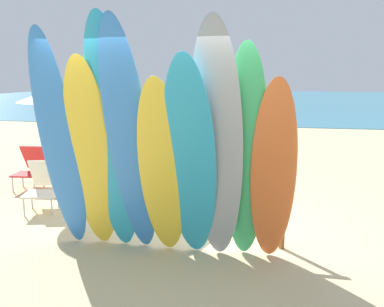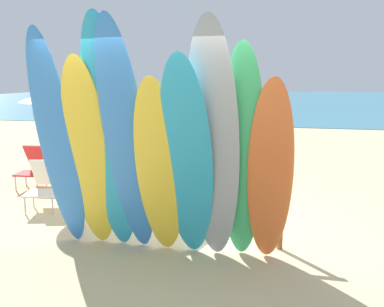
# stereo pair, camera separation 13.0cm
# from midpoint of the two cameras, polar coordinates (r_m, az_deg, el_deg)

# --- Properties ---
(ground) EXTENTS (60.00, 60.00, 0.00)m
(ground) POSITION_cam_midpoint_polar(r_m,az_deg,el_deg) (19.17, 7.21, 4.20)
(ground) COLOR #D3BC8C
(ocean_water) EXTENTS (60.00, 40.00, 0.02)m
(ocean_water) POSITION_cam_midpoint_polar(r_m,az_deg,el_deg) (37.59, 9.19, 7.29)
(ocean_water) COLOR teal
(ocean_water) RESTS_ON ground
(surfboard_rack) EXTENTS (2.86, 0.07, 0.71)m
(surfboard_rack) POSITION_cam_midpoint_polar(r_m,az_deg,el_deg) (5.41, -3.08, -6.28)
(surfboard_rack) COLOR brown
(surfboard_rack) RESTS_ON ground
(surfboard_blue_0) EXTENTS (0.48, 0.78, 2.65)m
(surfboard_blue_0) POSITION_cam_midpoint_polar(r_m,az_deg,el_deg) (5.12, -18.37, 1.10)
(surfboard_blue_0) COLOR #337AD1
(surfboard_blue_0) RESTS_ON ground
(surfboard_yellow_1) EXTENTS (0.61, 0.77, 2.36)m
(surfboard_yellow_1) POSITION_cam_midpoint_polar(r_m,az_deg,el_deg) (5.03, -14.29, -0.55)
(surfboard_yellow_1) COLOR yellow
(surfboard_yellow_1) RESTS_ON ground
(surfboard_teal_2) EXTENTS (0.57, 0.79, 2.80)m
(surfboard_teal_2) POSITION_cam_midpoint_polar(r_m,az_deg,el_deg) (4.85, -11.59, 1.77)
(surfboard_teal_2) COLOR #289EC6
(surfboard_teal_2) RESTS_ON ground
(surfboard_blue_3) EXTENTS (0.62, 0.93, 2.76)m
(surfboard_blue_3) POSITION_cam_midpoint_polar(r_m,az_deg,el_deg) (4.72, -9.34, 1.38)
(surfboard_blue_3) COLOR #337AD1
(surfboard_blue_3) RESTS_ON ground
(surfboard_yellow_4) EXTENTS (0.57, 0.78, 2.14)m
(surfboard_yellow_4) POSITION_cam_midpoint_polar(r_m,az_deg,el_deg) (4.70, -4.86, -2.42)
(surfboard_yellow_4) COLOR yellow
(surfboard_yellow_4) RESTS_ON ground
(surfboard_teal_5) EXTENTS (0.58, 0.84, 2.37)m
(surfboard_teal_5) POSITION_cam_midpoint_polar(r_m,az_deg,el_deg) (4.56, -1.06, -1.31)
(surfboard_teal_5) COLOR #289EC6
(surfboard_teal_5) RESTS_ON ground
(surfboard_grey_6) EXTENTS (0.60, 0.76, 2.73)m
(surfboard_grey_6) POSITION_cam_midpoint_polar(r_m,az_deg,el_deg) (4.51, 2.53, 0.88)
(surfboard_grey_6) COLOR #999EA3
(surfboard_grey_6) RESTS_ON ground
(surfboard_green_7) EXTENTS (0.52, 0.67, 2.48)m
(surfboard_green_7) POSITION_cam_midpoint_polar(r_m,az_deg,el_deg) (4.61, 6.52, -0.54)
(surfboard_green_7) COLOR #38B266
(surfboard_green_7) RESTS_ON ground
(surfboard_orange_8) EXTENTS (0.55, 0.61, 2.13)m
(surfboard_orange_8) POSITION_cam_midpoint_polar(r_m,az_deg,el_deg) (4.66, 10.27, -2.71)
(surfboard_orange_8) COLOR orange
(surfboard_orange_8) RESTS_ON ground
(beachgoer_photographing) EXTENTS (0.45, 0.65, 1.72)m
(beachgoer_photographing) POSITION_cam_midpoint_polar(r_m,az_deg,el_deg) (8.92, -10.02, 3.18)
(beachgoer_photographing) COLOR brown
(beachgoer_photographing) RESTS_ON ground
(beachgoer_by_water) EXTENTS (0.55, 0.29, 1.49)m
(beachgoer_by_water) POSITION_cam_midpoint_polar(r_m,az_deg,el_deg) (11.58, -2.02, 4.37)
(beachgoer_by_water) COLOR tan
(beachgoer_by_water) RESTS_ON ground
(beachgoer_near_rack) EXTENTS (0.57, 0.26, 1.53)m
(beachgoer_near_rack) POSITION_cam_midpoint_polar(r_m,az_deg,el_deg) (10.40, -8.25, 3.67)
(beachgoer_near_rack) COLOR #9E704C
(beachgoer_near_rack) RESTS_ON ground
(beach_chair_red) EXTENTS (0.67, 0.85, 0.79)m
(beach_chair_red) POSITION_cam_midpoint_polar(r_m,az_deg,el_deg) (7.15, -20.07, -3.82)
(beach_chair_red) COLOR #B7B7BC
(beach_chair_red) RESTS_ON ground
(beach_chair_blue) EXTENTS (0.57, 0.78, 0.79)m
(beach_chair_blue) POSITION_cam_midpoint_polar(r_m,az_deg,el_deg) (8.60, -21.41, -1.54)
(beach_chair_blue) COLOR #B7B7BC
(beach_chair_blue) RESTS_ON ground
(beach_umbrella) EXTENTS (2.14, 2.14, 2.06)m
(beach_umbrella) POSITION_cam_midpoint_polar(r_m,az_deg,el_deg) (7.65, -15.49, 8.32)
(beach_umbrella) COLOR silver
(beach_umbrella) RESTS_ON ground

